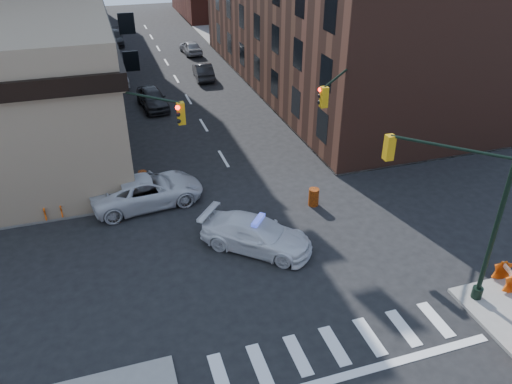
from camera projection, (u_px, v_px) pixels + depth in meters
ground at (275, 245)px, 24.56m from camera, size 140.00×140.00×0.00m
sidewalk_ne at (367, 48)px, 57.54m from camera, size 34.00×54.50×0.15m
commercial_row_ne at (330, 4)px, 42.98m from camera, size 14.00×34.00×14.00m
signal_pole_se at (472, 201)px, 19.29m from camera, size 5.40×5.27×8.00m
signal_pole_nw at (132, 137)px, 25.23m from camera, size 3.58×3.67×8.00m
signal_pole_ne at (341, 111)px, 28.32m from camera, size 3.67×3.58×8.00m
tree_ne_near at (257, 41)px, 46.18m from camera, size 3.00×3.00×4.85m
tree_ne_far at (234, 23)px, 52.76m from camera, size 3.00×3.00×4.85m
police_car at (256, 234)px, 23.95m from camera, size 5.61×5.24×1.59m
pickup at (147, 190)px, 27.48m from camera, size 6.42×3.53×1.70m
parked_car_wnear at (152, 98)px, 40.45m from camera, size 2.43×5.03×1.66m
parked_car_wfar at (116, 76)px, 45.87m from camera, size 2.08×4.82×1.54m
parked_car_wdeep at (114, 38)px, 58.78m from camera, size 2.33×5.44×1.56m
parked_car_enear at (203, 71)px, 47.30m from camera, size 1.87×4.60×1.48m
parked_car_efar at (191, 47)px, 55.10m from camera, size 2.07×4.48×1.49m
pedestrian_a at (65, 180)px, 28.29m from camera, size 0.70×0.64×1.61m
pedestrian_b at (42, 177)px, 28.33m from camera, size 1.15×1.05×1.91m
pedestrian_c at (60, 190)px, 26.95m from camera, size 1.22×0.68×1.96m
barrel_road at (314, 197)px, 27.54m from camera, size 0.72×0.72×1.01m
barrel_bank at (143, 178)px, 29.59m from camera, size 0.57×0.57×0.88m
barricade_se_a at (507, 277)px, 21.51m from camera, size 0.84×1.29×0.89m
barricade_nw_a at (70, 189)px, 28.05m from camera, size 1.30×0.69×0.96m
barricade_nw_b at (53, 211)px, 26.24m from camera, size 1.11×0.61×0.81m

